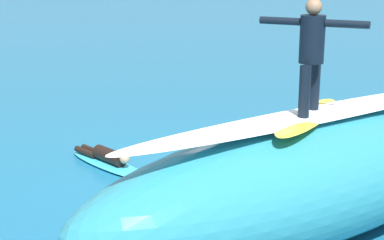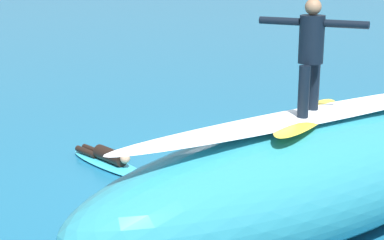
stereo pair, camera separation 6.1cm
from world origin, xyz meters
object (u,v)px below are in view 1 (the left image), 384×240
object	(u,v)px
surfboard_paddling	(110,165)
surfer_riding	(312,48)
surfboard_riding	(308,116)
surfer_paddling	(106,155)

from	to	relation	value
surfboard_paddling	surfer_riding	bearing A→B (deg)	2.09
surfboard_riding	surfboard_paddling	distance (m)	4.63
surfboard_riding	surfer_riding	size ratio (longest dim) A/B	1.51
surfboard_riding	surfer_riding	bearing A→B (deg)	-45.55
surfboard_riding	surfboard_paddling	xyz separation A→B (m)	(2.05, -3.78, -1.72)
surfer_riding	surfer_paddling	distance (m)	5.06
surfboard_riding	surfer_riding	xyz separation A→B (m)	(0.00, 0.00, 0.91)
surfer_riding	surfboard_paddling	distance (m)	5.04
surfboard_riding	surfer_paddling	xyz separation A→B (m)	(2.10, -3.88, -1.56)
surfboard_paddling	surfer_paddling	distance (m)	0.20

